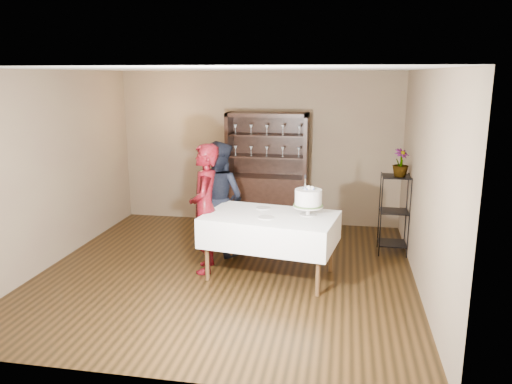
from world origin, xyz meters
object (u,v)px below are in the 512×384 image
cake_table (270,229)px  cake (308,199)px  china_hutch (267,189)px  woman (205,209)px  plant_etagere (394,211)px  potted_plant (401,163)px  man (219,198)px

cake_table → cake: (0.48, 0.08, 0.41)m
china_hutch → woman: (-0.50, -2.21, 0.21)m
plant_etagere → woman: (-2.58, -1.16, 0.23)m
plant_etagere → cake: cake is taller
cake → potted_plant: 1.68m
woman → man: (0.01, 0.73, -0.03)m
woman → potted_plant: (2.62, 1.11, 0.51)m
woman → potted_plant: bearing=102.3°
plant_etagere → cake_table: 2.07m
plant_etagere → potted_plant: bearing=-47.9°
potted_plant → plant_etagere: bearing=132.1°
cake_table → plant_etagere: bearing=35.8°
man → potted_plant: 2.69m
plant_etagere → woman: size_ratio=0.68×
china_hutch → plant_etagere: size_ratio=1.67×
cake_table → man: (-0.89, 0.78, 0.20)m
cake_table → woman: bearing=177.0°
cake_table → woman: (-0.90, 0.05, 0.23)m
woman → cake: bearing=80.5°
china_hutch → cake_table: 2.30m
cake_table → man: bearing=138.7°
plant_etagere → cake_table: (-1.68, -1.21, -0.00)m
china_hutch → cake_table: china_hutch is taller
man → potted_plant: size_ratio=4.18×
plant_etagere → potted_plant: potted_plant is taller
cake → man: bearing=152.8°
cake_table → cake: 0.64m
china_hutch → cake_table: bearing=-79.9°
potted_plant → cake: bearing=-138.9°
woman → cake_table: bearing=76.3°
cake_table → man: man is taller
man → plant_etagere: bearing=-142.5°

